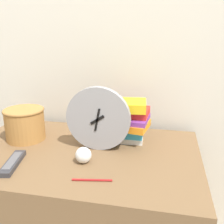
{
  "coord_description": "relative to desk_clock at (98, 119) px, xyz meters",
  "views": [
    {
      "loc": [
        0.36,
        -0.68,
        1.3
      ],
      "look_at": [
        0.13,
        0.45,
        0.93
      ],
      "focal_mm": 42.0,
      "sensor_mm": 36.0,
      "label": 1
    }
  ],
  "objects": [
    {
      "name": "desk_clock",
      "position": [
        0.0,
        0.0,
        0.0
      ],
      "size": [
        0.29,
        0.03,
        0.29
      ],
      "color": "#99999E",
      "rests_on": "desk"
    },
    {
      "name": "crumpled_paper_ball",
      "position": [
        -0.03,
        -0.14,
        -0.11
      ],
      "size": [
        0.07,
        0.07,
        0.07
      ],
      "color": "white",
      "rests_on": "desk"
    },
    {
      "name": "tv_remote",
      "position": [
        -0.3,
        -0.22,
        -0.14
      ],
      "size": [
        0.09,
        0.2,
        0.02
      ],
      "color": "#333338",
      "rests_on": "desk"
    },
    {
      "name": "book_stack",
      "position": [
        0.1,
        0.13,
        -0.04
      ],
      "size": [
        0.26,
        0.2,
        0.21
      ],
      "color": "white",
      "rests_on": "desk"
    },
    {
      "name": "desk",
      "position": [
        -0.08,
        -0.04,
        -0.53
      ],
      "size": [
        1.07,
        0.69,
        0.77
      ],
      "color": "brown",
      "rests_on": "ground_plane"
    },
    {
      "name": "pen",
      "position": [
        0.04,
        -0.27,
        -0.14
      ],
      "size": [
        0.15,
        0.03,
        0.01
      ],
      "color": "#B21E1E",
      "rests_on": "desk"
    },
    {
      "name": "basket",
      "position": [
        -0.39,
        0.04,
        -0.06
      ],
      "size": [
        0.2,
        0.2,
        0.16
      ],
      "color": "#B27A3D",
      "rests_on": "desk"
    },
    {
      "name": "wall_back",
      "position": [
        -0.08,
        0.38,
        0.28
      ],
      "size": [
        6.0,
        0.04,
        2.4
      ],
      "color": "silver",
      "rests_on": "ground_plane"
    }
  ]
}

